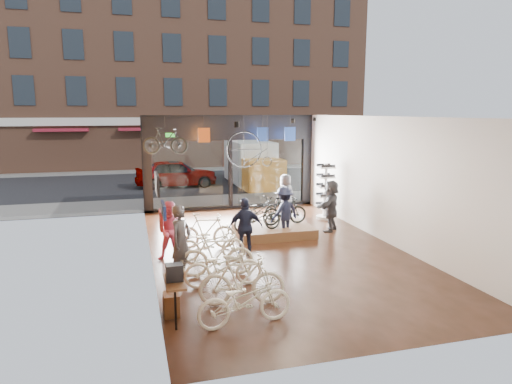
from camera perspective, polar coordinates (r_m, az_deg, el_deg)
name	(u,v)px	position (r m, az deg, el deg)	size (l,w,h in m)	color
ground_plane	(275,250)	(13.35, 2.36, -7.22)	(7.00, 12.00, 0.04)	black
ceiling	(276,116)	(12.75, 2.48, 9.49)	(7.00, 12.00, 0.04)	black
wall_left	(148,190)	(12.31, -13.38, 0.23)	(0.04, 12.00, 3.80)	#AE5F26
wall_right	(386,180)	(14.38, 15.90, 1.49)	(0.04, 12.00, 3.80)	beige
wall_back	(392,243)	(7.54, 16.62, -6.09)	(7.00, 0.04, 3.80)	beige
storefront	(230,162)	(18.67, -3.23, 3.75)	(7.00, 0.26, 3.80)	black
exit_sign	(170,135)	(18.10, -10.69, 7.05)	(0.35, 0.06, 0.18)	#198C26
street_road	(199,178)	(27.70, -7.14, 1.76)	(30.00, 18.00, 0.02)	black
sidewalk_near	(225,201)	(20.11, -3.91, -1.11)	(30.00, 2.40, 0.12)	slate
sidewalk_far	(190,169)	(31.62, -8.20, 2.89)	(30.00, 2.00, 0.12)	slate
opposite_building	(183,68)	(34.00, -9.06, 15.08)	(26.00, 5.00, 14.00)	brown
street_car	(176,173)	(24.46, -9.96, 2.34)	(1.71, 4.26, 1.45)	gray
box_truck	(254,164)	(24.13, -0.22, 3.46)	(1.99, 5.97, 2.35)	silver
floor_bike_0	(245,301)	(8.69, -1.41, -13.41)	(0.64, 1.83, 0.96)	silver
floor_bike_1	(242,280)	(9.51, -1.77, -10.94)	(0.50, 1.79, 1.07)	silver
floor_bike_2	(223,267)	(10.51, -4.13, -9.30)	(0.62, 1.78, 0.93)	silver
floor_bike_3	(217,255)	(11.12, -4.90, -7.80)	(0.51, 1.79, 1.08)	silver
floor_bike_4	(211,244)	(12.28, -5.68, -6.44)	(0.62, 1.78, 0.93)	silver
floor_bike_5	(206,231)	(13.32, -6.26, -4.87)	(0.49, 1.75, 1.05)	silver
display_platform	(273,230)	(14.80, 2.19, -4.81)	(2.40, 1.80, 0.30)	brown
display_bike_left	(257,218)	(14.04, 0.17, -3.25)	(0.55, 1.57, 0.83)	black
display_bike_mid	(285,211)	(14.83, 3.62, -2.36)	(0.43, 1.53, 0.92)	black
display_bike_right	(259,210)	(15.14, 0.34, -2.26)	(0.55, 1.58, 0.83)	black
customer_0	(181,242)	(11.06, -9.34, -6.13)	(0.65, 0.42, 1.77)	#3F3F44
customer_1	(171,231)	(12.39, -10.53, -4.81)	(0.78, 0.61, 1.60)	#CC4C72
customer_2	(245,227)	(12.49, -1.33, -4.44)	(0.96, 0.40, 1.64)	#161C33
customer_3	(284,212)	(14.48, 3.58, -2.48)	(1.04, 0.60, 1.61)	#161C33
customer_4	(285,195)	(17.42, 3.71, -0.37)	(0.78, 0.51, 1.60)	#3F3F44
customer_5	(331,206)	(15.35, 9.34, -1.69)	(1.59, 0.51, 1.71)	#3F3F44
sunglasses_rack	(325,191)	(17.01, 8.63, 0.08)	(0.61, 0.50, 2.06)	white
wall_merch	(164,250)	(9.05, -11.46, -7.14)	(0.40, 2.40, 2.60)	navy
penny_farthing	(251,151)	(17.05, -0.58, 5.19)	(1.70, 0.06, 1.36)	black
hung_bike	(165,141)	(16.41, -11.27, 6.30)	(0.45, 1.58, 0.95)	black
jersey_left	(204,135)	(17.57, -6.51, 7.07)	(0.45, 0.03, 0.55)	#CC5919
jersey_mid	(263,134)	(18.08, 0.84, 7.22)	(0.45, 0.03, 0.55)	#1E3F99
jersey_right	(290,134)	(18.43, 4.28, 7.24)	(0.45, 0.03, 0.55)	#1E3F99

